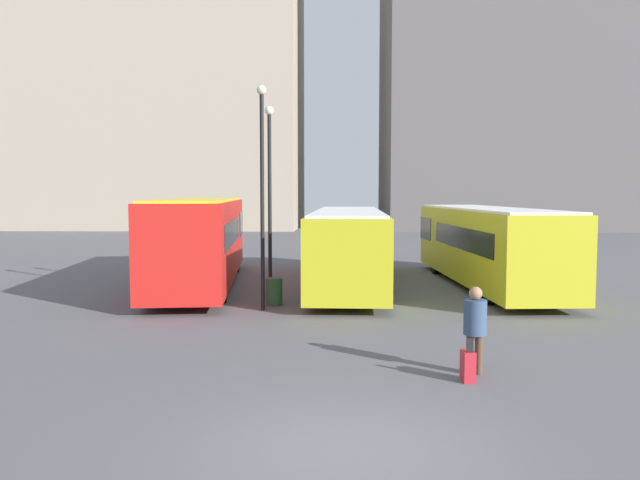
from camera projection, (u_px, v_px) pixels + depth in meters
ground_plane at (346, 450)px, 8.46m from camera, size 160.00×160.00×0.00m
building_block_left at (162, 83)px, 64.32m from camera, size 28.42×16.64×29.66m
building_block_right at (502, 74)px, 63.11m from camera, size 23.70×17.97×31.04m
bus_0 at (201, 238)px, 23.68m from camera, size 3.92×12.64×3.28m
bus_1 at (348, 244)px, 23.69m from camera, size 2.82×12.54×2.85m
bus_2 at (485, 243)px, 23.47m from camera, size 3.37×12.35×2.96m
traveler at (475, 322)px, 11.95m from camera, size 0.47×0.47×1.71m
suitcase at (468, 366)px, 11.55m from camera, size 0.24×0.36×0.84m
lamp_post_0 at (270, 189)px, 19.87m from camera, size 0.28×0.28×6.24m
lamp_post_1 at (262, 181)px, 18.37m from camera, size 0.28×0.28×6.64m
trash_bin at (274, 292)px, 19.46m from camera, size 0.52×0.52×0.85m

